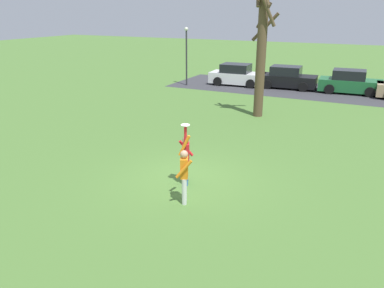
# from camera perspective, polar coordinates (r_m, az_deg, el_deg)

# --- Properties ---
(ground_plane) EXTENTS (120.00, 120.00, 0.00)m
(ground_plane) POSITION_cam_1_polar(r_m,az_deg,el_deg) (13.06, -0.85, -5.29)
(ground_plane) COLOR #4C7533
(person_catcher) EXTENTS (0.50, 0.59, 2.08)m
(person_catcher) POSITION_cam_1_polar(r_m,az_deg,el_deg) (12.37, -0.92, -1.80)
(person_catcher) COLOR #3366B7
(person_catcher) RESTS_ON ground_plane
(person_defender) EXTENTS (0.59, 0.65, 2.04)m
(person_defender) POSITION_cam_1_polar(r_m,az_deg,el_deg) (11.18, -1.16, -4.19)
(person_defender) COLOR silver
(person_defender) RESTS_ON ground_plane
(frisbee_disc) EXTENTS (0.28, 0.28, 0.02)m
(frisbee_disc) POSITION_cam_1_polar(r_m,az_deg,el_deg) (11.80, -0.99, 2.84)
(frisbee_disc) COLOR white
(frisbee_disc) RESTS_ON person_catcher
(parked_car_white) EXTENTS (4.19, 2.21, 1.59)m
(parked_car_white) POSITION_cam_1_polar(r_m,az_deg,el_deg) (29.80, 6.72, 10.11)
(parked_car_white) COLOR white
(parked_car_white) RESTS_ON ground_plane
(parked_car_black) EXTENTS (4.19, 2.21, 1.59)m
(parked_car_black) POSITION_cam_1_polar(r_m,az_deg,el_deg) (29.22, 13.95, 9.50)
(parked_car_black) COLOR black
(parked_car_black) RESTS_ON ground_plane
(parked_car_green) EXTENTS (4.19, 2.21, 1.59)m
(parked_car_green) POSITION_cam_1_polar(r_m,az_deg,el_deg) (28.74, 22.44, 8.45)
(parked_car_green) COLOR #1E6633
(parked_car_green) RESTS_ON ground_plane
(parking_strip) EXTENTS (21.07, 6.40, 0.01)m
(parking_strip) POSITION_cam_1_polar(r_m,az_deg,el_deg) (28.73, 17.98, 7.49)
(parking_strip) COLOR #38383D
(parking_strip) RESTS_ON ground_plane
(bare_tree_tall) EXTENTS (1.47, 1.49, 7.18)m
(bare_tree_tall) POSITION_cam_1_polar(r_m,az_deg,el_deg) (20.56, 10.29, 13.69)
(bare_tree_tall) COLOR brown
(bare_tree_tall) RESTS_ON ground_plane
(lamppost_by_lot) EXTENTS (0.28, 0.28, 4.26)m
(lamppost_by_lot) POSITION_cam_1_polar(r_m,az_deg,el_deg) (29.26, -0.83, 13.74)
(lamppost_by_lot) COLOR #2D2D33
(lamppost_by_lot) RESTS_ON ground_plane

